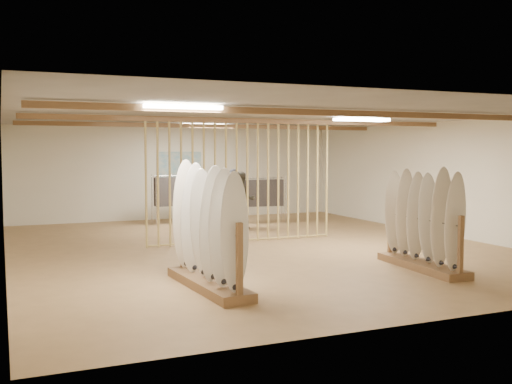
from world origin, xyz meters
name	(u,v)px	position (x,y,z in m)	size (l,w,h in m)	color
floor	(256,247)	(0.00, 0.00, 0.00)	(12.00, 12.00, 0.00)	#A27C4E
ceiling	(256,117)	(0.00, 0.00, 2.80)	(12.00, 12.00, 0.00)	gray
wall_back	(179,173)	(0.00, 6.00, 1.40)	(12.00, 12.00, 0.00)	white
wall_front	(448,207)	(0.00, -6.00, 1.40)	(12.00, 12.00, 0.00)	white
wall_left	(3,189)	(-5.00, 0.00, 1.40)	(12.00, 12.00, 0.00)	white
wall_right	(442,178)	(5.00, 0.00, 1.40)	(12.00, 12.00, 0.00)	white
ceiling_slats	(256,121)	(0.00, 0.00, 2.72)	(9.50, 6.12, 0.10)	brown
light_panels	(256,120)	(0.00, 0.00, 2.74)	(1.20, 0.35, 0.06)	white
bamboo_partition	(242,181)	(0.00, 0.80, 1.40)	(4.45, 0.05, 2.78)	tan
poster	(179,166)	(0.00, 5.98, 1.60)	(1.40, 0.03, 0.90)	teal
rack_left	(208,246)	(-2.18, -3.25, 0.64)	(0.67, 2.35, 1.88)	brown
rack_right	(422,235)	(1.77, -3.32, 0.60)	(0.63, 2.21, 1.76)	brown
clothing_rack_a	(176,191)	(-0.45, 4.74, 0.93)	(1.32, 0.45, 1.42)	silver
clothing_rack_b	(263,193)	(1.88, 3.90, 0.87)	(1.25, 0.44, 1.34)	silver
shopper_a	(234,195)	(0.62, 2.95, 0.91)	(0.67, 0.45, 1.83)	#24262C
shopper_b	(242,197)	(0.86, 2.97, 0.86)	(0.83, 0.65, 1.73)	#3D392F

